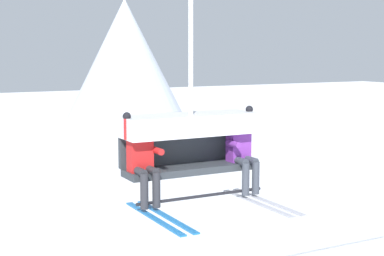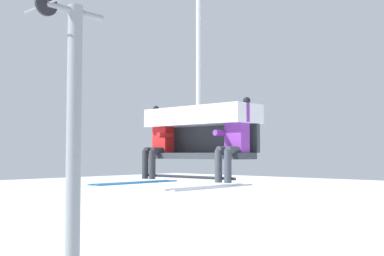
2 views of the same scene
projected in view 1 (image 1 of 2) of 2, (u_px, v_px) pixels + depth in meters
name	position (u px, v px, depth m)	size (l,w,h in m)	color
mountain_peak_central	(125.00, 60.00, 63.36)	(13.07, 13.07, 13.03)	silver
chairlift_chair	(188.00, 131.00, 8.53)	(2.03, 0.74, 3.95)	#33383D
skier_red	(143.00, 160.00, 8.00)	(0.48, 1.70, 1.34)	red
skier_purple	(243.00, 150.00, 8.76)	(0.48, 1.70, 1.34)	purple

